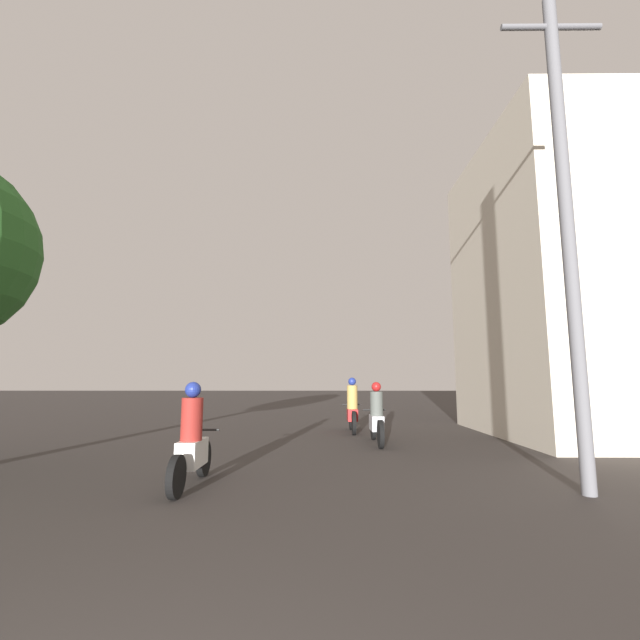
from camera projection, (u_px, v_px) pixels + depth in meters
name	position (u px, v px, depth m)	size (l,w,h in m)	color
motorcycle_white	(192.00, 444.00, 6.46)	(0.60, 1.92, 1.56)	black
motorcycle_silver	(377.00, 418.00, 10.73)	(0.60, 2.15, 1.53)	black
motorcycle_red	(352.00, 410.00, 13.09)	(0.60, 2.02, 1.65)	black
building_right_near	(562.00, 286.00, 12.62)	(4.51, 6.56, 8.68)	beige
utility_pole_near	(567.00, 217.00, 6.46)	(1.60, 0.20, 7.74)	slate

